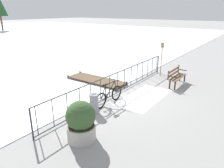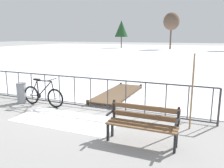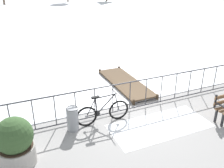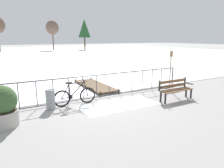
# 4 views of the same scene
# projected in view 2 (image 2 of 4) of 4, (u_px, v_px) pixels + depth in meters

# --- Properties ---
(ground_plane) EXTENTS (160.00, 160.00, 0.00)m
(ground_plane) POSITION_uv_depth(u_px,v_px,m) (75.00, 107.00, 8.02)
(ground_plane) COLOR gray
(frozen_pond) EXTENTS (80.00, 56.00, 0.03)m
(frozen_pond) POSITION_uv_depth(u_px,v_px,m) (179.00, 53.00, 33.63)
(frozen_pond) COLOR white
(frozen_pond) RESTS_ON ground
(snow_patch) EXTENTS (3.09, 1.41, 0.01)m
(snow_patch) POSITION_uv_depth(u_px,v_px,m) (66.00, 120.00, 6.77)
(snow_patch) COLOR white
(snow_patch) RESTS_ON ground
(railing_fence) EXTENTS (9.06, 0.06, 1.07)m
(railing_fence) POSITION_uv_depth(u_px,v_px,m) (75.00, 91.00, 7.90)
(railing_fence) COLOR #38383D
(railing_fence) RESTS_ON ground
(bicycle_near_railing) EXTENTS (1.71, 0.52, 0.97)m
(bicycle_near_railing) POSITION_uv_depth(u_px,v_px,m) (43.00, 96.00, 8.07)
(bicycle_near_railing) COLOR black
(bicycle_near_railing) RESTS_ON ground
(park_bench) EXTENTS (1.60, 0.48, 0.89)m
(park_bench) POSITION_uv_depth(u_px,v_px,m) (143.00, 121.00, 5.25)
(park_bench) COLOR brown
(park_bench) RESTS_ON ground
(trash_bin) EXTENTS (0.35, 0.35, 0.73)m
(trash_bin) POSITION_uv_depth(u_px,v_px,m) (22.00, 93.00, 8.43)
(trash_bin) COLOR gray
(trash_bin) RESTS_ON ground
(oar_upright) EXTENTS (0.04, 0.16, 1.98)m
(oar_upright) POSITION_uv_depth(u_px,v_px,m) (192.00, 87.00, 5.89)
(oar_upright) COLOR #937047
(oar_upright) RESTS_ON ground
(wooden_dock) EXTENTS (1.10, 3.41, 0.20)m
(wooden_dock) POSITION_uv_depth(u_px,v_px,m) (118.00, 93.00, 9.44)
(wooden_dock) COLOR brown
(wooden_dock) RESTS_ON ground
(tree_west_mid) EXTENTS (2.87, 2.87, 6.57)m
(tree_west_mid) POSITION_uv_depth(u_px,v_px,m) (171.00, 22.00, 41.78)
(tree_west_mid) COLOR brown
(tree_west_mid) RESTS_ON ground
(tree_east_mid) EXTENTS (2.71, 2.71, 5.49)m
(tree_east_mid) POSITION_uv_depth(u_px,v_px,m) (121.00, 29.00, 46.85)
(tree_east_mid) COLOR brown
(tree_east_mid) RESTS_ON ground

